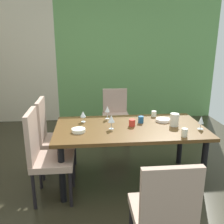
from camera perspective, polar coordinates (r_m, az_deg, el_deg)
ground_plane at (r=3.15m, az=-1.81°, el=-17.21°), size 5.26×5.63×0.02m
back_panel_interior at (r=5.62m, az=-22.14°, el=11.85°), size 1.83×0.10×2.79m
garden_window_panel at (r=5.50m, az=5.87°, el=12.87°), size 3.44×0.10×2.79m
dining_table at (r=3.04m, az=4.07°, el=-4.75°), size 1.78×0.94×0.72m
chair_head_near at (r=2.00m, az=11.79°, el=-21.15°), size 0.44×0.44×0.95m
chair_head_far at (r=4.28m, az=0.83°, el=-0.10°), size 0.44×0.45×0.90m
chair_left_near at (r=2.82m, az=-15.21°, el=-8.94°), size 0.45×0.44×1.02m
chair_left_far at (r=3.33m, az=-13.65°, el=-4.89°), size 0.45×0.44×1.01m
wine_glass_north at (r=3.25m, az=-1.07°, el=0.58°), size 0.06×0.06×0.17m
wine_glass_center at (r=3.16m, az=-6.64°, el=-0.55°), size 0.07×0.07×0.14m
wine_glass_south at (r=3.07m, az=19.71°, el=-1.82°), size 0.07×0.07×0.15m
wine_glass_west at (r=2.89m, az=-0.15°, el=-1.63°), size 0.08×0.08×0.17m
serving_bowl_near_shelf at (r=2.85m, az=-7.68°, el=-4.16°), size 0.16×0.16×0.04m
serving_bowl_rear at (r=3.25m, az=11.58°, el=-1.81°), size 0.18×0.18×0.04m
cup_right at (r=3.42m, az=9.55°, el=-0.39°), size 0.07×0.07×0.08m
cup_near_window at (r=3.02m, az=4.60°, el=-2.46°), size 0.08×0.08×0.08m
cup_front at (r=3.14m, az=6.62°, el=-1.72°), size 0.07×0.07×0.08m
cup_left at (r=2.80m, az=16.24°, el=-4.53°), size 0.07×0.07×0.09m
pitcher_east at (r=3.10m, az=14.08°, el=-1.70°), size 0.12×0.11×0.16m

